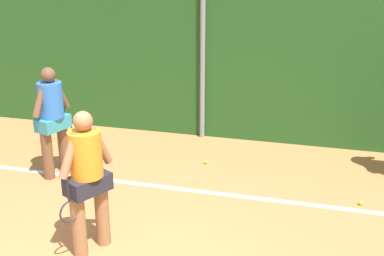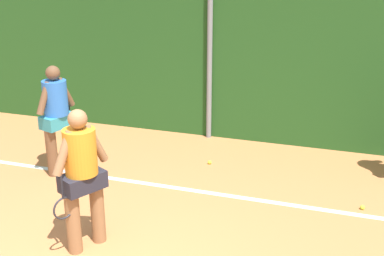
% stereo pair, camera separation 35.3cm
% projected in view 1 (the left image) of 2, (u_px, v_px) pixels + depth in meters
% --- Properties ---
extents(ground_plane, '(28.76, 28.76, 0.00)m').
position_uv_depth(ground_plane, '(136.00, 230.00, 6.44)').
color(ground_plane, '#C67542').
extents(hedge_fence_backdrop, '(18.70, 0.25, 3.08)m').
position_uv_depth(hedge_fence_backdrop, '(205.00, 59.00, 9.38)').
color(hedge_fence_backdrop, '#23511E').
rests_on(hedge_fence_backdrop, ground_plane).
extents(fence_post_center, '(0.10, 0.10, 3.36)m').
position_uv_depth(fence_post_center, '(203.00, 53.00, 9.18)').
color(fence_post_center, gray).
rests_on(fence_post_center, ground_plane).
extents(court_baseline_paint, '(13.66, 0.10, 0.01)m').
position_uv_depth(court_baseline_paint, '(166.00, 187.00, 7.62)').
color(court_baseline_paint, white).
rests_on(court_baseline_paint, ground_plane).
extents(player_foreground_near, '(0.51, 0.76, 1.78)m').
position_uv_depth(player_foreground_near, '(87.00, 175.00, 5.69)').
color(player_foreground_near, '#8C603D').
rests_on(player_foreground_near, ground_plane).
extents(player_midcourt, '(0.45, 0.81, 1.80)m').
position_uv_depth(player_midcourt, '(52.00, 116.00, 7.75)').
color(player_midcourt, brown).
rests_on(player_midcourt, ground_plane).
extents(tennis_ball_4, '(0.07, 0.07, 0.07)m').
position_uv_depth(tennis_ball_4, '(206.00, 162.00, 8.47)').
color(tennis_ball_4, '#CCDB33').
rests_on(tennis_ball_4, ground_plane).
extents(tennis_ball_7, '(0.07, 0.07, 0.07)m').
position_uv_depth(tennis_ball_7, '(361.00, 203.00, 7.07)').
color(tennis_ball_7, '#CCDB33').
rests_on(tennis_ball_7, ground_plane).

